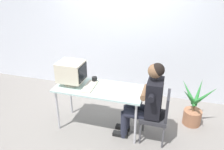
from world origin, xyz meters
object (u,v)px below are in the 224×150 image
at_px(person_seated, 147,99).
at_px(desk, 99,91).
at_px(keyboard, 90,86).
at_px(potted_plant, 193,109).
at_px(crt_monitor, 71,72).
at_px(office_chair, 158,114).
at_px(desk_mug, 95,80).

bearing_deg(person_seated, desk, 176.40).
bearing_deg(keyboard, potted_plant, 18.46).
bearing_deg(desk, crt_monitor, 179.53).
xyz_separation_m(office_chair, desk_mug, (-1.09, 0.21, 0.33)).
bearing_deg(potted_plant, crt_monitor, -164.99).
xyz_separation_m(person_seated, potted_plant, (0.73, 0.58, -0.40)).
bearing_deg(crt_monitor, keyboard, -4.45).
distance_m(person_seated, potted_plant, 1.02).
xyz_separation_m(keyboard, office_chair, (1.10, -0.03, -0.30)).
relative_size(crt_monitor, keyboard, 0.98).
height_order(person_seated, potted_plant, person_seated).
relative_size(keyboard, potted_plant, 0.53).
relative_size(potted_plant, desk_mug, 7.97).
xyz_separation_m(keyboard, desk_mug, (0.01, 0.19, 0.03)).
xyz_separation_m(crt_monitor, person_seated, (1.23, -0.05, -0.27)).
xyz_separation_m(desk, person_seated, (0.77, -0.05, 0.01)).
bearing_deg(desk, potted_plant, 19.48).
height_order(desk, office_chair, office_chair).
relative_size(crt_monitor, person_seated, 0.32).
relative_size(desk, desk_mug, 14.36).
height_order(office_chair, desk_mug, desk_mug).
height_order(desk, keyboard, keyboard).
relative_size(desk, crt_monitor, 3.46).
relative_size(crt_monitor, desk_mug, 4.15).
xyz_separation_m(crt_monitor, desk_mug, (0.33, 0.16, -0.17)).
relative_size(office_chair, person_seated, 0.65).
bearing_deg(office_chair, desk, 177.09).
xyz_separation_m(desk, potted_plant, (1.50, 0.53, -0.39)).
bearing_deg(desk, desk_mug, 129.76).
bearing_deg(desk, person_seated, -3.60).
xyz_separation_m(desk, keyboard, (-0.15, -0.02, 0.08)).
bearing_deg(office_chair, person_seated, 180.00).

